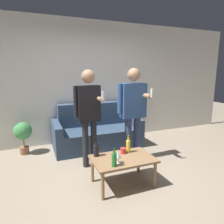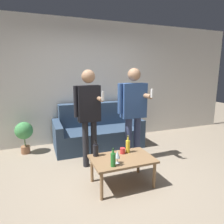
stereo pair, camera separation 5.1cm
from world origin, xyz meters
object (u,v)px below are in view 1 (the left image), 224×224
(couch, at_px, (96,131))
(bottle_orange, at_px, (114,159))
(person_standing_left, at_px, (89,110))
(person_standing_right, at_px, (133,108))
(coffee_table, at_px, (123,161))

(couch, distance_m, bottle_orange, 1.86)
(couch, bearing_deg, person_standing_left, -113.62)
(bottle_orange, height_order, person_standing_left, person_standing_left)
(couch, relative_size, person_standing_left, 1.12)
(person_standing_left, distance_m, person_standing_right, 0.78)
(couch, height_order, bottle_orange, couch)
(coffee_table, bearing_deg, couch, 86.01)
(couch, height_order, coffee_table, couch)
(bottle_orange, bearing_deg, coffee_table, 41.32)
(bottle_orange, distance_m, person_standing_right, 1.21)
(coffee_table, height_order, person_standing_right, person_standing_right)
(person_standing_left, bearing_deg, coffee_table, -69.09)
(couch, height_order, person_standing_left, person_standing_left)
(couch, xyz_separation_m, person_standing_right, (0.38, -0.95, 0.65))
(coffee_table, relative_size, person_standing_left, 0.53)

